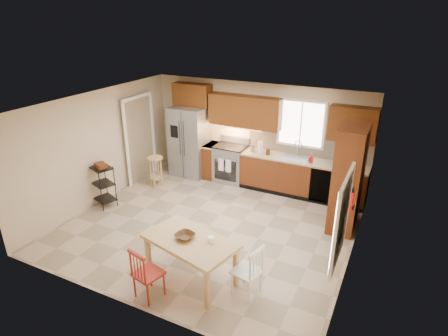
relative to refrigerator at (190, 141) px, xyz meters
name	(u,v)px	position (x,y,z in m)	size (l,w,h in m)	color
floor	(209,225)	(1.70, -2.12, -0.91)	(5.50, 5.50, 0.00)	tan
ceiling	(207,105)	(1.70, -2.12, 1.59)	(5.50, 5.00, 0.02)	silver
wall_back	(256,134)	(1.70, 0.38, 0.34)	(5.50, 0.02, 2.50)	#CCB793
wall_front	(121,234)	(1.70, -4.62, 0.34)	(5.50, 0.02, 2.50)	#CCB793
wall_left	(99,148)	(-1.05, -2.12, 0.34)	(0.02, 5.00, 2.50)	#CCB793
wall_right	(358,199)	(4.45, -2.12, 0.34)	(0.02, 5.00, 2.50)	#CCB793
refrigerator	(190,141)	(0.00, 0.00, 0.00)	(0.92, 0.75, 1.82)	gray
range_stove	(231,164)	(1.15, 0.06, -0.45)	(0.76, 0.63, 0.92)	gray
base_cabinet_narrow	(212,161)	(0.60, 0.08, -0.46)	(0.30, 0.60, 0.90)	#662E12
base_cabinet_run	(302,177)	(2.99, 0.08, -0.46)	(2.92, 0.60, 0.90)	#662E12
dishwasher	(323,187)	(3.55, -0.22, -0.46)	(0.60, 0.02, 0.78)	black
backsplash	(308,144)	(2.99, 0.36, 0.27)	(2.92, 0.03, 0.55)	beige
upper_over_fridge	(192,94)	(0.00, 0.20, 1.19)	(1.00, 0.35, 0.55)	#642F10
upper_left_block	(245,111)	(1.45, 0.20, 0.92)	(1.80, 0.35, 0.75)	#642F10
upper_right_block	(353,124)	(3.95, 0.20, 0.92)	(1.00, 0.35, 0.75)	#642F10
window_back	(301,124)	(2.80, 0.35, 0.74)	(1.12, 0.04, 1.12)	white
sink	(295,160)	(2.80, 0.08, -0.05)	(0.62, 0.46, 0.16)	gray
undercab_glow	(233,126)	(1.15, 0.17, 0.52)	(1.60, 0.30, 0.01)	#FFBF66
soap_bottle	(311,158)	(3.18, -0.02, 0.09)	(0.09, 0.09, 0.19)	red
paper_towel	(260,147)	(1.95, 0.03, 0.13)	(0.12, 0.12, 0.28)	white
canister_steel	(253,148)	(1.75, 0.03, 0.08)	(0.11, 0.11, 0.18)	gray
canister_wood	(268,152)	(2.15, 0.00, 0.06)	(0.10, 0.10, 0.14)	#4F3015
pantry	(348,179)	(4.13, -0.93, 0.14)	(0.50, 0.95, 2.10)	#662E12
fire_extinguisher	(350,201)	(4.33, -1.98, 0.19)	(0.12, 0.12, 0.36)	red
window_right	(342,220)	(4.38, -3.27, 0.54)	(0.04, 1.02, 1.32)	white
doorway	(140,140)	(-0.97, -0.82, 0.14)	(0.04, 0.95, 2.10)	#8C7A59
dining_table	(191,259)	(2.21, -3.67, -0.55)	(1.48, 0.83, 0.72)	tan
chair_red	(148,273)	(1.86, -4.32, -0.48)	(0.41, 0.41, 0.87)	#9F2518
chair_white	(247,270)	(3.16, -3.62, -0.48)	(0.41, 0.41, 0.87)	white
table_bowl	(185,238)	(2.12, -3.67, -0.18)	(0.30, 0.30, 0.07)	#4F3015
table_jar	(211,240)	(2.53, -3.58, -0.15)	(0.10, 0.10, 0.12)	white
bar_stool	(156,172)	(-0.37, -1.04, -0.53)	(0.37, 0.37, 0.76)	tan
utility_cart	(103,186)	(-0.80, -2.39, -0.43)	(0.48, 0.38, 0.96)	black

